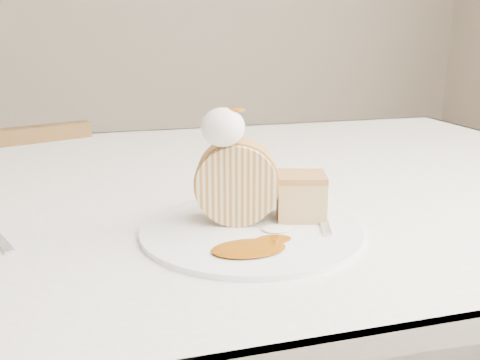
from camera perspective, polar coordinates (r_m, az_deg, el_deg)
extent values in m
cube|color=white|center=(0.81, -4.33, -1.45)|extent=(1.40, 0.90, 0.04)
cube|color=white|center=(1.26, -8.31, -0.94)|extent=(1.40, 0.01, 0.28)
cylinder|color=brown|center=(1.50, 17.07, -9.22)|extent=(0.06, 0.06, 0.71)
cube|color=brown|center=(1.42, -24.26, -10.46)|extent=(0.48, 0.48, 0.04)
cube|color=brown|center=(1.19, -23.54, -4.35)|extent=(0.36, 0.16, 0.39)
cylinder|color=brown|center=(1.67, -19.38, -13.40)|extent=(0.03, 0.03, 0.36)
cylinder|color=white|center=(0.60, 1.19, -5.37)|extent=(0.31, 0.31, 0.01)
cylinder|color=beige|center=(0.60, -0.35, -0.22)|extent=(0.10, 0.07, 0.09)
cube|color=#C08C48|center=(0.62, 6.53, -2.02)|extent=(0.07, 0.06, 0.05)
ellipsoid|color=white|center=(0.57, -1.84, 5.65)|extent=(0.05, 0.05, 0.04)
ellipsoid|color=#814005|center=(0.57, -0.58, 8.04)|extent=(0.02, 0.02, 0.01)
cube|color=silver|center=(0.63, 8.81, -4.07)|extent=(0.07, 0.14, 0.00)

